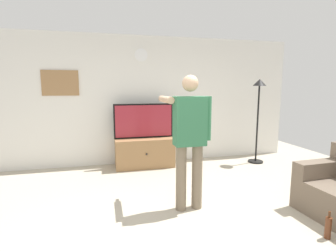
% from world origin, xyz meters
% --- Properties ---
extents(ground_plane, '(8.40, 8.40, 0.00)m').
position_xyz_m(ground_plane, '(0.00, 0.00, 0.00)').
color(ground_plane, '#B2A893').
extents(back_wall, '(6.40, 0.10, 2.70)m').
position_xyz_m(back_wall, '(0.00, 2.95, 1.35)').
color(back_wall, silver).
rests_on(back_wall, ground_plane).
extents(tv_stand, '(1.19, 0.58, 0.60)m').
position_xyz_m(tv_stand, '(-0.23, 2.60, 0.30)').
color(tv_stand, '#997047').
rests_on(tv_stand, ground_plane).
extents(television, '(1.22, 0.07, 0.71)m').
position_xyz_m(television, '(-0.23, 2.65, 0.95)').
color(television, black).
rests_on(television, tv_stand).
extents(wall_clock, '(0.27, 0.03, 0.27)m').
position_xyz_m(wall_clock, '(-0.23, 2.89, 2.30)').
color(wall_clock, white).
extents(framed_picture, '(0.69, 0.04, 0.49)m').
position_xyz_m(framed_picture, '(-1.83, 2.90, 1.72)').
color(framed_picture, '#997047').
extents(floor_lamp, '(0.32, 0.32, 1.81)m').
position_xyz_m(floor_lamp, '(2.19, 2.30, 1.29)').
color(floor_lamp, black).
rests_on(floor_lamp, ground_plane).
extents(person_standing_nearer_lamp, '(0.59, 0.78, 1.79)m').
position_xyz_m(person_standing_nearer_lamp, '(0.07, 0.59, 1.02)').
color(person_standing_nearer_lamp, '#7A6B56').
rests_on(person_standing_nearer_lamp, ground_plane).
extents(beverage_bottle, '(0.07, 0.07, 0.31)m').
position_xyz_m(beverage_bottle, '(1.32, -0.46, 0.13)').
color(beverage_bottle, '#592D19').
rests_on(beverage_bottle, ground_plane).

